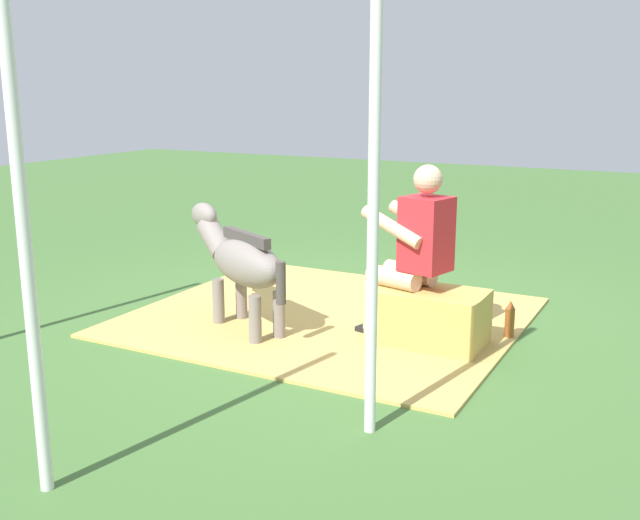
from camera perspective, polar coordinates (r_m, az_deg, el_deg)
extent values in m
plane|color=#426B33|center=(5.91, 1.27, -4.61)|extent=(24.00, 24.00, 0.00)
cube|color=tan|center=(5.96, 0.64, -4.35)|extent=(2.92, 2.62, 0.02)
cube|color=tan|center=(5.34, 8.43, -4.45)|extent=(0.76, 0.48, 0.41)
cylinder|color=#D8AD8C|center=(5.31, 5.63, -1.37)|extent=(0.42, 0.24, 0.14)
cylinder|color=#D8AD8C|center=(5.50, 3.90, -3.79)|extent=(0.11, 0.11, 0.41)
cube|color=black|center=(5.55, 3.87, -5.51)|extent=(0.24, 0.15, 0.06)
cylinder|color=#D8AD8C|center=(5.47, 6.89, -0.98)|extent=(0.42, 0.24, 0.14)
cylinder|color=#D8AD8C|center=(5.65, 5.17, -3.34)|extent=(0.11, 0.11, 0.41)
cube|color=black|center=(5.70, 5.13, -5.02)|extent=(0.24, 0.15, 0.06)
cube|color=red|center=(5.20, 8.13, 1.98)|extent=(0.36, 0.35, 0.52)
cylinder|color=#D8AD8C|center=(5.17, 5.50, 2.54)|extent=(0.51, 0.21, 0.26)
cylinder|color=#D8AD8C|center=(5.42, 7.54, 3.00)|extent=(0.51, 0.21, 0.26)
sphere|color=#D8AD8C|center=(5.14, 8.27, 6.14)|extent=(0.20, 0.20, 0.20)
ellipsoid|color=slate|center=(5.50, -5.62, -0.22)|extent=(0.89, 0.67, 0.34)
cylinder|color=slate|center=(5.79, -7.77, -3.23)|extent=(0.09, 0.09, 0.37)
cylinder|color=slate|center=(5.88, -6.04, -2.93)|extent=(0.09, 0.09, 0.37)
cylinder|color=slate|center=(5.31, -4.99, -4.66)|extent=(0.09, 0.09, 0.37)
cylinder|color=slate|center=(5.41, -3.15, -4.29)|extent=(0.09, 0.09, 0.37)
cylinder|color=slate|center=(5.91, -8.03, 1.65)|extent=(0.41, 0.33, 0.33)
ellipsoid|color=slate|center=(6.04, -8.86, 3.41)|extent=(0.36, 0.29, 0.20)
cube|color=#433D3A|center=(5.46, -5.67, 1.72)|extent=(0.56, 0.33, 0.08)
cylinder|color=#433D3A|center=(5.12, -3.02, -1.77)|extent=(0.07, 0.07, 0.30)
cylinder|color=brown|center=(5.61, 14.31, -4.77)|extent=(0.07, 0.07, 0.24)
cone|color=brown|center=(5.56, 14.39, -3.32)|extent=(0.06, 0.06, 0.06)
cylinder|color=silver|center=(3.75, 4.10, 3.82)|extent=(0.06, 0.06, 2.40)
cylinder|color=silver|center=(3.40, -21.73, 1.93)|extent=(0.06, 0.06, 2.40)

